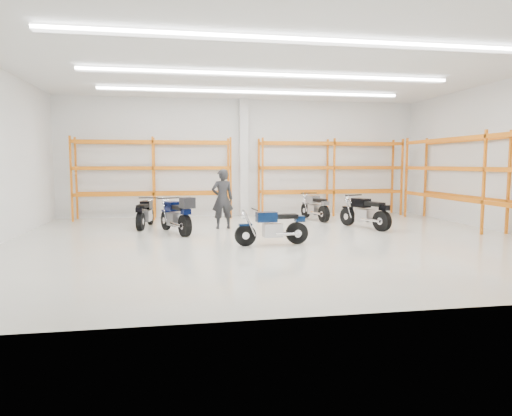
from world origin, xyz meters
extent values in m
plane|color=beige|center=(0.00, 0.00, 0.00)|extent=(14.00, 14.00, 0.00)
cube|color=white|center=(0.00, 6.00, 2.25)|extent=(14.00, 0.02, 4.50)
cube|color=white|center=(0.00, -6.00, 2.25)|extent=(14.00, 0.02, 4.50)
cube|color=white|center=(0.00, 0.00, 4.50)|extent=(14.00, 12.00, 0.02)
cube|color=white|center=(0.00, -3.00, 4.40)|extent=(10.00, 0.22, 0.10)
cube|color=white|center=(0.00, 0.50, 4.40)|extent=(10.00, 0.22, 0.10)
cube|color=white|center=(0.00, 3.50, 4.40)|extent=(10.00, 0.22, 0.10)
cylinder|color=black|center=(-0.91, -0.68, 0.27)|extent=(0.54, 0.14, 0.54)
cylinder|color=black|center=(0.43, -0.59, 0.28)|extent=(0.56, 0.20, 0.55)
cylinder|color=silver|center=(-0.91, -0.68, 0.27)|extent=(0.19, 0.14, 0.18)
cylinder|color=silver|center=(0.43, -0.59, 0.28)|extent=(0.21, 0.19, 0.20)
cube|color=#08193D|center=(-0.91, -0.68, 0.54)|extent=(0.33, 0.16, 0.05)
cube|color=#B7B7BC|center=(-0.21, -0.63, 0.38)|extent=(0.49, 0.35, 0.34)
cube|color=#A5A5AA|center=(0.13, -0.61, 0.29)|extent=(0.63, 0.15, 0.07)
cube|color=#08193D|center=(-0.37, -0.64, 0.72)|extent=(0.52, 0.34, 0.25)
cube|color=black|center=(0.13, -0.61, 0.72)|extent=(0.61, 0.31, 0.11)
cube|color=#08193D|center=(0.51, -0.58, 0.64)|extent=(0.25, 0.21, 0.14)
cylinder|color=black|center=(-0.67, -0.66, 0.91)|extent=(0.07, 0.63, 0.03)
sphere|color=silver|center=(-0.94, -0.68, 0.77)|extent=(0.17, 0.17, 0.17)
cylinder|color=silver|center=(0.18, -0.75, 0.29)|extent=(0.67, 0.13, 0.08)
cylinder|color=black|center=(-3.45, 3.80, 0.27)|extent=(0.20, 0.55, 0.54)
cylinder|color=black|center=(-3.68, 2.47, 0.28)|extent=(0.25, 0.58, 0.56)
cylinder|color=silver|center=(-3.45, 3.80, 0.27)|extent=(0.15, 0.20, 0.18)
cylinder|color=silver|center=(-3.68, 2.47, 0.28)|extent=(0.21, 0.23, 0.20)
cube|color=black|center=(-3.45, 3.80, 0.54)|extent=(0.19, 0.34, 0.05)
cube|color=#B7B7BC|center=(-3.57, 3.11, 0.38)|extent=(0.40, 0.51, 0.34)
cube|color=#A5A5AA|center=(-3.63, 2.77, 0.29)|extent=(0.21, 0.64, 0.07)
cube|color=black|center=(-3.54, 3.27, 0.72)|extent=(0.39, 0.55, 0.25)
cube|color=black|center=(-3.63, 2.77, 0.72)|extent=(0.36, 0.63, 0.11)
cube|color=black|center=(-3.69, 2.40, 0.65)|extent=(0.23, 0.26, 0.14)
cylinder|color=black|center=(-3.49, 3.57, 0.92)|extent=(0.63, 0.14, 0.03)
sphere|color=silver|center=(-3.45, 3.84, 0.77)|extent=(0.17, 0.17, 0.17)
cylinder|color=silver|center=(-3.77, 2.76, 0.29)|extent=(0.19, 0.68, 0.08)
cylinder|color=black|center=(-2.91, 2.48, 0.29)|extent=(0.33, 0.59, 0.59)
cylinder|color=black|center=(-2.36, 1.11, 0.30)|extent=(0.39, 0.63, 0.61)
cylinder|color=silver|center=(-2.91, 2.48, 0.29)|extent=(0.20, 0.23, 0.20)
cylinder|color=silver|center=(-2.36, 1.11, 0.30)|extent=(0.26, 0.27, 0.22)
cube|color=#071346|center=(-2.91, 2.48, 0.59)|extent=(0.27, 0.38, 0.06)
cube|color=#B7B7BC|center=(-2.62, 1.77, 0.41)|extent=(0.52, 0.61, 0.37)
cube|color=#A5A5AA|center=(-2.48, 1.42, 0.31)|extent=(0.37, 0.68, 0.08)
cube|color=#071346|center=(-2.69, 1.93, 0.79)|extent=(0.52, 0.64, 0.27)
cube|color=black|center=(-2.48, 1.42, 0.79)|extent=(0.52, 0.71, 0.12)
cube|color=#071346|center=(-2.33, 1.04, 0.71)|extent=(0.30, 0.32, 0.16)
cylinder|color=black|center=(-2.82, 2.24, 1.00)|extent=(0.65, 0.29, 0.04)
sphere|color=silver|center=(-2.93, 2.51, 0.84)|extent=(0.19, 0.19, 0.19)
cylinder|color=silver|center=(-2.61, 1.33, 0.31)|extent=(0.36, 0.72, 0.09)
cube|color=black|center=(-2.28, 0.93, 0.96)|extent=(0.45, 0.47, 0.29)
cylinder|color=black|center=(2.20, 4.80, 0.28)|extent=(0.22, 0.57, 0.56)
cylinder|color=black|center=(2.47, 3.43, 0.29)|extent=(0.28, 0.60, 0.58)
cylinder|color=silver|center=(2.20, 4.80, 0.28)|extent=(0.16, 0.21, 0.19)
cylinder|color=silver|center=(2.47, 3.43, 0.29)|extent=(0.22, 0.24, 0.20)
cube|color=gray|center=(2.20, 4.80, 0.56)|extent=(0.20, 0.35, 0.06)
cube|color=#B7B7BC|center=(2.34, 4.09, 0.39)|extent=(0.42, 0.54, 0.35)
cube|color=#A5A5AA|center=(2.41, 3.74, 0.30)|extent=(0.24, 0.66, 0.07)
cube|color=gray|center=(2.31, 4.25, 0.74)|extent=(0.41, 0.57, 0.26)
cube|color=black|center=(2.41, 3.74, 0.74)|extent=(0.39, 0.66, 0.11)
cube|color=gray|center=(2.48, 3.36, 0.67)|extent=(0.25, 0.28, 0.15)
cylinder|color=black|center=(2.25, 4.56, 0.95)|extent=(0.64, 0.16, 0.03)
sphere|color=silver|center=(2.19, 4.83, 0.80)|extent=(0.18, 0.18, 0.18)
cylinder|color=silver|center=(2.27, 3.68, 0.30)|extent=(0.22, 0.70, 0.08)
cylinder|color=black|center=(2.97, 2.48, 0.30)|extent=(0.33, 0.60, 0.60)
cylinder|color=black|center=(3.53, 1.09, 0.31)|extent=(0.40, 0.64, 0.62)
cylinder|color=silver|center=(2.97, 2.48, 0.30)|extent=(0.20, 0.24, 0.20)
cylinder|color=silver|center=(3.53, 1.09, 0.31)|extent=(0.27, 0.28, 0.22)
cube|color=black|center=(2.97, 2.48, 0.60)|extent=(0.27, 0.39, 0.06)
cube|color=#B7B7BC|center=(3.26, 1.76, 0.42)|extent=(0.53, 0.62, 0.38)
cube|color=#A5A5AA|center=(3.40, 1.40, 0.32)|extent=(0.37, 0.69, 0.08)
cube|color=black|center=(3.19, 1.92, 0.80)|extent=(0.52, 0.65, 0.28)
cube|color=black|center=(3.40, 1.40, 0.80)|extent=(0.52, 0.72, 0.12)
cube|color=black|center=(3.55, 1.01, 0.72)|extent=(0.30, 0.32, 0.16)
cylinder|color=black|center=(3.06, 2.24, 1.02)|extent=(0.66, 0.29, 0.04)
sphere|color=silver|center=(2.95, 2.52, 0.86)|extent=(0.19, 0.19, 0.19)
cylinder|color=silver|center=(3.27, 1.31, 0.32)|extent=(0.36, 0.73, 0.09)
imported|color=black|center=(-1.16, 2.49, 0.93)|extent=(0.72, 0.51, 1.87)
cube|color=white|center=(0.00, 5.82, 2.25)|extent=(0.32, 0.32, 4.50)
cube|color=orange|center=(-6.20, 5.88, 1.50)|extent=(0.07, 0.07, 3.00)
cube|color=orange|center=(-6.20, 5.08, 1.50)|extent=(0.07, 0.07, 3.00)
cube|color=orange|center=(-3.40, 5.88, 1.50)|extent=(0.07, 0.07, 3.00)
cube|color=orange|center=(-3.40, 5.08, 1.50)|extent=(0.07, 0.07, 3.00)
cube|color=orange|center=(-0.60, 5.88, 1.50)|extent=(0.07, 0.07, 3.00)
cube|color=orange|center=(-0.60, 5.08, 1.50)|extent=(0.07, 0.07, 3.00)
cube|color=orange|center=(-3.40, 5.88, 0.94)|extent=(5.60, 0.07, 0.12)
cube|color=orange|center=(-3.40, 5.08, 0.94)|extent=(5.60, 0.07, 0.12)
cube|color=orange|center=(-3.40, 5.88, 1.88)|extent=(5.60, 0.07, 0.12)
cube|color=orange|center=(-3.40, 5.08, 1.88)|extent=(5.60, 0.07, 0.12)
cube|color=orange|center=(-3.40, 5.88, 2.81)|extent=(5.60, 0.07, 0.12)
cube|color=orange|center=(-3.40, 5.08, 2.81)|extent=(5.60, 0.07, 0.12)
cube|color=orange|center=(0.60, 5.88, 1.50)|extent=(0.07, 0.07, 3.00)
cube|color=orange|center=(0.60, 5.08, 1.50)|extent=(0.07, 0.07, 3.00)
cube|color=orange|center=(3.40, 5.88, 1.50)|extent=(0.07, 0.07, 3.00)
cube|color=orange|center=(3.40, 5.08, 1.50)|extent=(0.07, 0.07, 3.00)
cube|color=orange|center=(6.20, 5.88, 1.50)|extent=(0.07, 0.07, 3.00)
cube|color=orange|center=(6.20, 5.08, 1.50)|extent=(0.07, 0.07, 3.00)
cube|color=orange|center=(3.40, 5.88, 0.94)|extent=(5.60, 0.07, 0.12)
cube|color=orange|center=(3.40, 5.08, 0.94)|extent=(5.60, 0.07, 0.12)
cube|color=orange|center=(3.40, 5.88, 1.88)|extent=(5.60, 0.07, 0.12)
cube|color=orange|center=(3.40, 5.08, 1.88)|extent=(5.60, 0.07, 0.12)
cube|color=orange|center=(3.40, 5.88, 2.81)|extent=(5.60, 0.07, 0.12)
cube|color=orange|center=(3.40, 5.08, 2.81)|extent=(5.60, 0.07, 0.12)
cube|color=orange|center=(6.88, 0.00, 1.50)|extent=(0.07, 0.07, 3.00)
cube|color=orange|center=(6.08, 0.00, 1.50)|extent=(0.07, 0.07, 3.00)
cube|color=orange|center=(6.88, 4.50, 1.50)|extent=(0.07, 0.07, 3.00)
cube|color=orange|center=(6.08, 4.50, 1.50)|extent=(0.07, 0.07, 3.00)
cube|color=orange|center=(6.88, 0.00, 0.94)|extent=(0.07, 9.00, 0.12)
cube|color=orange|center=(6.08, 0.00, 0.94)|extent=(0.07, 9.00, 0.12)
cube|color=orange|center=(6.88, 0.00, 1.88)|extent=(0.07, 9.00, 0.12)
cube|color=orange|center=(6.08, 0.00, 1.88)|extent=(0.07, 9.00, 0.12)
cube|color=orange|center=(6.88, 0.00, 2.81)|extent=(0.07, 9.00, 0.12)
cube|color=orange|center=(6.08, 0.00, 2.81)|extent=(0.07, 9.00, 0.12)
camera|label=1|loc=(-2.53, -11.71, 2.05)|focal=32.00mm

